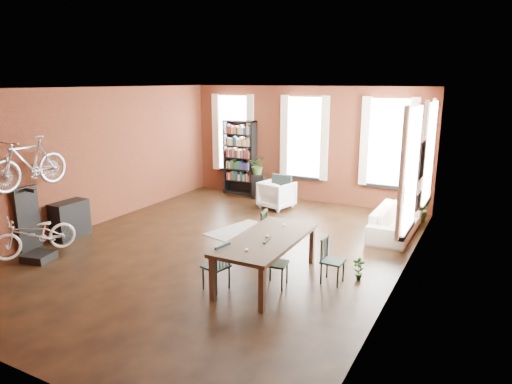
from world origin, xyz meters
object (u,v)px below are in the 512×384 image
Objects in this scene: dining_chair_d at (333,261)px; bike_trainer at (39,257)px; dining_table at (267,259)px; cream_sofa at (396,217)px; dining_chair_a at (216,266)px; white_armchair at (277,193)px; bicycle_floor at (33,216)px; dining_chair_b at (255,232)px; bookshelf at (240,158)px; plant_stand at (258,186)px; dining_chair_c at (276,263)px; console_table at (70,219)px.

bike_trainer is at bearing 108.41° from dining_chair_d.
cream_sofa reaches higher than dining_table.
cream_sofa is 4.27× the size of bike_trainer.
dining_chair_a reaches higher than bike_trainer.
bicycle_floor is (-2.42, -5.50, 0.48)m from white_armchair.
dining_table is 0.91m from dining_chair_a.
dining_chair_b is 1.85× the size of bike_trainer.
dining_chair_d is 4.74m from white_armchair.
bookshelf is 5.28m from cream_sofa.
dining_table is 1.02× the size of bookshelf.
dining_table is 1.08× the size of cream_sofa.
plant_stand is at bearing -147.05° from dining_chair_a.
bike_trainer is at bearing -96.53° from bookshelf.
dining_chair_c is (0.97, -1.08, -0.06)m from dining_chair_b.
dining_table is 0.27m from dining_chair_c.
dining_table is 4.61× the size of bike_trainer.
dining_table is at bearing 157.28° from cream_sofa.
bookshelf is (-3.50, 5.16, 0.72)m from dining_table.
dining_chair_d is 5.54m from bike_trainer.
bookshelf reaches higher than bicycle_floor.
white_armchair is at bearing 86.97° from bicycle_floor.
cream_sofa is at bearing -19.13° from plant_stand.
bookshelf reaches higher than bike_trainer.
cream_sofa reaches higher than white_armchair.
cream_sofa is 1.40× the size of bicycle_floor.
dining_chair_d is at bearing 38.66° from bicycle_floor.
dining_chair_b reaches higher than dining_table.
dining_chair_a is at bearing -68.90° from plant_stand.
dining_table is 4.78m from console_table.
console_table reaches higher than plant_stand.
console_table reaches higher than bike_trainer.
bookshelf is at bearing 76.17° from console_table.
bicycle_floor is (-0.73, -6.45, -0.21)m from bookshelf.
dining_chair_b reaches higher than plant_stand.
dining_table is 2.84× the size of dining_chair_c.
dining_chair_b is (-0.73, 0.96, 0.07)m from dining_table.
bike_trainer is (-5.69, -4.72, -0.34)m from cream_sofa.
dining_chair_a is 0.39× the size of cream_sofa.
white_armchair is at bearing -153.98° from dining_chair_a.
white_armchair reaches higher than dining_chair_d.
cream_sofa is (2.02, 4.17, 0.00)m from dining_chair_a.
dining_table is at bearing 126.79° from white_armchair.
dining_table is 4.58m from white_armchair.
white_armchair is 5.99m from bike_trainer.
dining_chair_c is 1.62× the size of bike_trainer.
dining_chair_a is at bearing -129.85° from dining_table.
white_armchair reaches higher than dining_chair_c.
dining_chair_a is at bearing 117.65° from white_armchair.
dining_chair_d is at bearing 140.37° from white_armchair.
dining_chair_c is 1.15× the size of plant_stand.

